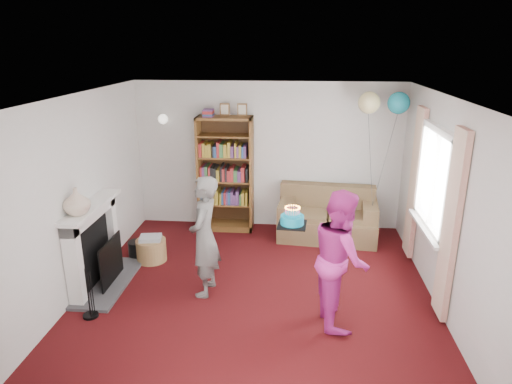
# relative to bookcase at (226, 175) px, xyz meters

# --- Properties ---
(ground) EXTENTS (5.00, 5.00, 0.00)m
(ground) POSITION_rel_bookcase_xyz_m (0.70, -2.30, -0.95)
(ground) COLOR black
(ground) RESTS_ON ground
(wall_back) EXTENTS (4.50, 0.02, 2.50)m
(wall_back) POSITION_rel_bookcase_xyz_m (0.70, 0.21, 0.30)
(wall_back) COLOR silver
(wall_back) RESTS_ON ground
(wall_left) EXTENTS (0.02, 5.00, 2.50)m
(wall_left) POSITION_rel_bookcase_xyz_m (-1.56, -2.30, 0.30)
(wall_left) COLOR silver
(wall_left) RESTS_ON ground
(wall_right) EXTENTS (0.02, 5.00, 2.50)m
(wall_right) POSITION_rel_bookcase_xyz_m (2.96, -2.30, 0.30)
(wall_right) COLOR silver
(wall_right) RESTS_ON ground
(ceiling) EXTENTS (4.50, 5.00, 0.01)m
(ceiling) POSITION_rel_bookcase_xyz_m (0.70, -2.30, 1.55)
(ceiling) COLOR white
(ceiling) RESTS_ON wall_back
(fireplace) EXTENTS (0.55, 1.80, 1.12)m
(fireplace) POSITION_rel_bookcase_xyz_m (-1.38, -2.11, -0.44)
(fireplace) COLOR #3F3F42
(fireplace) RESTS_ON ground
(window_bay) EXTENTS (0.14, 2.02, 2.20)m
(window_bay) POSITION_rel_bookcase_xyz_m (2.91, -1.70, 0.25)
(window_bay) COLOR white
(window_bay) RESTS_ON ground
(wall_sconce) EXTENTS (0.16, 0.23, 0.16)m
(wall_sconce) POSITION_rel_bookcase_xyz_m (-1.05, 0.06, 0.93)
(wall_sconce) COLOR gold
(wall_sconce) RESTS_ON ground
(bookcase) EXTENTS (0.92, 0.42, 2.16)m
(bookcase) POSITION_rel_bookcase_xyz_m (0.00, 0.00, 0.00)
(bookcase) COLOR #472B14
(bookcase) RESTS_ON ground
(sofa) EXTENTS (1.58, 0.84, 0.84)m
(sofa) POSITION_rel_bookcase_xyz_m (1.73, -0.24, -0.64)
(sofa) COLOR brown
(sofa) RESTS_ON ground
(wicker_basket) EXTENTS (0.44, 0.44, 0.39)m
(wicker_basket) POSITION_rel_bookcase_xyz_m (-0.92, -1.38, -0.78)
(wicker_basket) COLOR #A17A4B
(wicker_basket) RESTS_ON ground
(person_striped) EXTENTS (0.42, 0.60, 1.56)m
(person_striped) POSITION_rel_bookcase_xyz_m (0.06, -2.20, -0.17)
(person_striped) COLOR black
(person_striped) RESTS_ON ground
(person_magenta) EXTENTS (0.70, 0.85, 1.59)m
(person_magenta) POSITION_rel_bookcase_xyz_m (1.70, -2.68, -0.16)
(person_magenta) COLOR #BB2585
(person_magenta) RESTS_ON ground
(birthday_cake) EXTENTS (0.32, 0.32, 0.22)m
(birthday_cake) POSITION_rel_bookcase_xyz_m (1.15, -2.57, 0.24)
(birthday_cake) COLOR black
(birthday_cake) RESTS_ON ground
(balloons) EXTENTS (0.78, 0.46, 1.74)m
(balloons) POSITION_rel_bookcase_xyz_m (2.49, -0.22, 1.27)
(balloons) COLOR #3F3F3F
(balloons) RESTS_ON ground
(mantel_vase) EXTENTS (0.35, 0.35, 0.33)m
(mantel_vase) POSITION_rel_bookcase_xyz_m (-1.42, -2.45, 0.34)
(mantel_vase) COLOR beige
(mantel_vase) RESTS_ON fireplace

